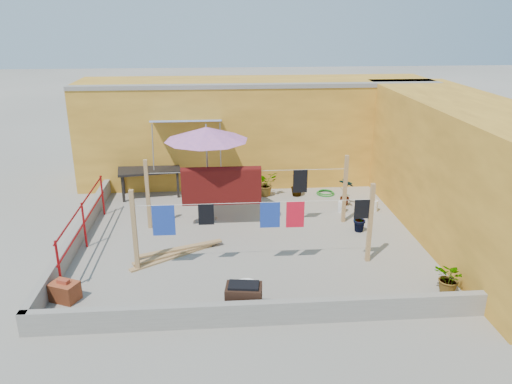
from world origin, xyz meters
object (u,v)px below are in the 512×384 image
(outdoor_table, at_px, (149,171))
(green_hose, at_px, (325,193))
(patio_umbrella, at_px, (206,134))
(white_basin, at_px, (246,286))
(water_jug_b, at_px, (374,206))
(brick_stack, at_px, (65,291))
(brazier, at_px, (244,299))
(plant_back_a, at_px, (265,184))
(water_jug_a, at_px, (342,207))

(outdoor_table, bearing_deg, green_hose, -3.19)
(patio_umbrella, height_order, outdoor_table, patio_umbrella)
(outdoor_table, relative_size, green_hose, 3.48)
(white_basin, xyz_separation_m, water_jug_b, (3.75, 3.79, 0.11))
(white_basin, bearing_deg, brick_stack, -177.00)
(brazier, distance_m, water_jug_b, 6.03)
(green_hose, bearing_deg, plant_back_a, 178.64)
(water_jug_a, bearing_deg, water_jug_b, -1.20)
(water_jug_a, distance_m, water_jug_b, 0.88)
(white_basin, height_order, water_jug_a, water_jug_a)
(white_basin, relative_size, green_hose, 0.90)
(patio_umbrella, height_order, green_hose, patio_umbrella)
(white_basin, distance_m, green_hose, 5.91)
(brick_stack, distance_m, plant_back_a, 7.00)
(brazier, relative_size, white_basin, 1.42)
(water_jug_a, relative_size, water_jug_b, 0.95)
(outdoor_table, xyz_separation_m, water_jug_a, (5.39, -1.73, -0.61))
(brick_stack, height_order, green_hose, brick_stack)
(brick_stack, bearing_deg, green_hose, 41.27)
(brick_stack, distance_m, water_jug_a, 7.48)
(brick_stack, distance_m, water_jug_b, 8.23)
(outdoor_table, height_order, brick_stack, outdoor_table)
(brick_stack, relative_size, white_basin, 1.22)
(water_jug_a, xyz_separation_m, plant_back_a, (-1.97, 1.48, 0.22))
(brazier, height_order, plant_back_a, plant_back_a)
(patio_umbrella, distance_m, water_jug_b, 5.00)
(white_basin, xyz_separation_m, plant_back_a, (0.90, 5.29, 0.33))
(green_hose, bearing_deg, patio_umbrella, -154.81)
(water_jug_b, bearing_deg, brazier, -129.56)
(water_jug_b, bearing_deg, brick_stack, -151.18)
(outdoor_table, height_order, green_hose, outdoor_table)
(green_hose, distance_m, plant_back_a, 1.85)
(white_basin, bearing_deg, water_jug_a, 53.03)
(patio_umbrella, distance_m, brick_stack, 5.10)
(outdoor_table, xyz_separation_m, plant_back_a, (3.42, -0.25, -0.39))
(brick_stack, bearing_deg, water_jug_a, 32.21)
(patio_umbrella, xyz_separation_m, water_jug_a, (3.63, 0.20, -2.14))
(water_jug_a, relative_size, green_hose, 0.62)
(water_jug_a, height_order, plant_back_a, plant_back_a)
(green_hose, bearing_deg, water_jug_b, -54.76)
(outdoor_table, relative_size, plant_back_a, 2.58)
(brazier, relative_size, water_jug_a, 2.06)
(green_hose, height_order, plant_back_a, plant_back_a)
(brazier, xyz_separation_m, water_jug_b, (3.84, 4.65, -0.13))
(water_jug_a, bearing_deg, brick_stack, -147.79)
(patio_umbrella, bearing_deg, brazier, -81.39)
(water_jug_b, bearing_deg, plant_back_a, 152.23)
(water_jug_b, xyz_separation_m, green_hose, (-1.03, 1.46, -0.12))
(white_basin, xyz_separation_m, water_jug_a, (2.86, 3.80, 0.11))
(plant_back_a, bearing_deg, water_jug_b, -27.77)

